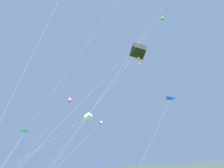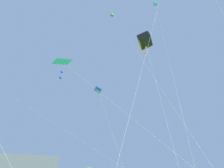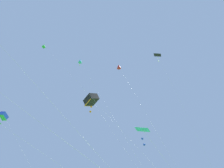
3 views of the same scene
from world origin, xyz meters
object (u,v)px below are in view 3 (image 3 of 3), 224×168
(kite_cyan_delta_5, at_px, (143,130))
(kite_black_box_9, at_px, (91,100))
(kite_cyan_diamond_2, at_px, (80,61))
(kite_red_diamond_3, at_px, (119,67))
(kite_blue_box_7, at_px, (4,116))
(kite_green_diamond_1, at_px, (45,46))
(kite_black_delta_4, at_px, (158,55))

(kite_cyan_delta_5, xyz_separation_m, kite_black_box_9, (10.17, 6.06, 8.70))
(kite_cyan_diamond_2, height_order, kite_cyan_delta_5, kite_cyan_diamond_2)
(kite_cyan_diamond_2, distance_m, kite_red_diamond_3, 10.86)
(kite_blue_box_7, bearing_deg, kite_red_diamond_3, -83.42)
(kite_green_diamond_1, relative_size, kite_blue_box_7, 1.79)
(kite_cyan_diamond_2, distance_m, kite_black_box_9, 13.48)
(kite_red_diamond_3, distance_m, kite_black_box_9, 6.65)
(kite_green_diamond_1, xyz_separation_m, kite_blue_box_7, (-1.17, 2.49, -12.82))
(kite_black_delta_4, bearing_deg, kite_blue_box_7, 87.35)
(kite_green_diamond_1, xyz_separation_m, kite_cyan_delta_5, (-10.24, -14.30, -19.41))
(kite_blue_box_7, bearing_deg, kite_green_diamond_1, -64.85)
(kite_cyan_diamond_2, xyz_separation_m, kite_cyan_delta_5, (-15.67, -9.92, -20.39))
(kite_blue_box_7, distance_m, kite_black_box_9, 10.99)
(kite_cyan_delta_5, xyz_separation_m, kite_blue_box_7, (9.08, 16.79, 6.59))
(kite_cyan_delta_5, bearing_deg, kite_black_box_9, 30.82)
(kite_green_diamond_1, distance_m, kite_cyan_diamond_2, 7.04)
(kite_green_diamond_1, height_order, kite_cyan_delta_5, kite_green_diamond_1)
(kite_green_diamond_1, distance_m, kite_blue_box_7, 13.11)
(kite_cyan_diamond_2, height_order, kite_red_diamond_3, kite_cyan_diamond_2)
(kite_blue_box_7, bearing_deg, kite_black_delta_4, -92.65)
(kite_red_diamond_3, bearing_deg, kite_green_diamond_1, 92.35)
(kite_green_diamond_1, relative_size, kite_black_box_9, 1.56)
(kite_cyan_diamond_2, height_order, kite_black_delta_4, kite_cyan_diamond_2)
(kite_black_delta_4, height_order, kite_blue_box_7, kite_black_delta_4)
(kite_cyan_diamond_2, relative_size, kite_black_box_9, 1.61)
(kite_green_diamond_1, relative_size, kite_cyan_diamond_2, 0.97)
(kite_red_diamond_3, bearing_deg, kite_cyan_delta_5, -167.16)
(kite_green_diamond_1, xyz_separation_m, kite_black_delta_4, (-2.08, -17.15, -5.94))
(kite_green_diamond_1, height_order, kite_black_box_9, kite_green_diamond_1)
(kite_green_diamond_1, height_order, kite_blue_box_7, kite_green_diamond_1)
(kite_green_diamond_1, relative_size, kite_black_delta_4, 1.26)
(kite_cyan_diamond_2, bearing_deg, kite_red_diamond_3, -123.44)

